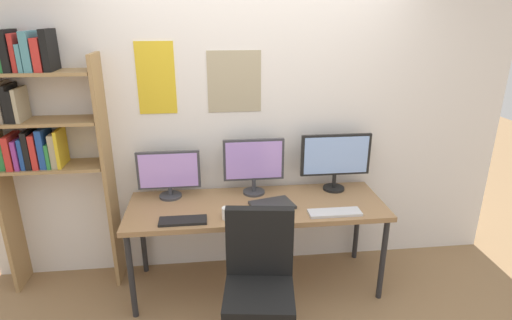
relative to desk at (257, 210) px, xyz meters
name	(u,v)px	position (x,y,z in m)	size (l,w,h in m)	color
wall_back	(251,121)	(0.00, 0.42, 0.61)	(4.40, 0.11, 2.60)	silver
desk	(257,210)	(0.00, 0.00, 0.00)	(2.00, 0.68, 0.74)	#936D47
bookshelf	(37,128)	(-1.63, 0.23, 0.66)	(0.83, 0.28, 2.06)	#9E7A4C
office_chair	(259,298)	(-0.07, -0.70, -0.28)	(0.52, 0.52, 0.99)	#2D2D33
monitor_left	(169,173)	(-0.68, 0.21, 0.26)	(0.50, 0.18, 0.39)	#38383D
monitor_center	(254,163)	(0.00, 0.21, 0.32)	(0.49, 0.18, 0.47)	#38383D
monitor_right	(336,158)	(0.68, 0.21, 0.33)	(0.58, 0.18, 0.48)	black
keyboard_left	(183,221)	(-0.56, -0.23, 0.06)	(0.34, 0.13, 0.02)	black
keyboard_right	(335,213)	(0.56, -0.23, 0.06)	(0.39, 0.13, 0.02)	silver
computer_mouse	(242,216)	(-0.14, -0.23, 0.07)	(0.06, 0.10, 0.03)	#38383D
laptop_closed	(272,205)	(0.11, -0.05, 0.07)	(0.32, 0.22, 0.02)	#2D2D2D
coffee_mug	(227,213)	(-0.24, -0.22, 0.10)	(0.11, 0.08, 0.09)	white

